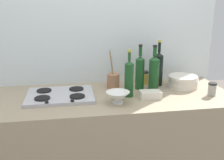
% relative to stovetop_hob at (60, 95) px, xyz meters
% --- Properties ---
extents(counter_block, '(1.80, 0.70, 0.90)m').
position_rel_stovetop_hob_xyz_m(counter_block, '(0.38, -0.03, -0.46)').
color(counter_block, tan).
rests_on(counter_block, ground).
extents(backsplash_panel, '(1.90, 0.06, 2.57)m').
position_rel_stovetop_hob_xyz_m(backsplash_panel, '(0.38, 0.35, 0.37)').
color(backsplash_panel, silver).
rests_on(backsplash_panel, ground).
extents(stovetop_hob, '(0.48, 0.37, 0.04)m').
position_rel_stovetop_hob_xyz_m(stovetop_hob, '(0.00, 0.00, 0.00)').
color(stovetop_hob, '#B2B2B7').
rests_on(stovetop_hob, counter_block).
extents(plate_stack, '(0.24, 0.24, 0.10)m').
position_rel_stovetop_hob_xyz_m(plate_stack, '(0.98, 0.07, 0.03)').
color(plate_stack, silver).
rests_on(plate_stack, counter_block).
extents(wine_bottle_leftmost, '(0.07, 0.07, 0.35)m').
position_rel_stovetop_hob_xyz_m(wine_bottle_leftmost, '(0.62, 0.09, 0.13)').
color(wine_bottle_leftmost, '#19471E').
rests_on(wine_bottle_leftmost, counter_block).
extents(wine_bottle_mid_left, '(0.06, 0.06, 0.35)m').
position_rel_stovetop_hob_xyz_m(wine_bottle_mid_left, '(0.50, -0.06, 0.12)').
color(wine_bottle_mid_left, '#19471E').
rests_on(wine_bottle_mid_left, counter_block).
extents(wine_bottle_mid_right, '(0.07, 0.07, 0.37)m').
position_rel_stovetop_hob_xyz_m(wine_bottle_mid_right, '(0.80, 0.16, 0.13)').
color(wine_bottle_mid_right, black).
rests_on(wine_bottle_mid_right, counter_block).
extents(wine_bottle_rightmost, '(0.08, 0.08, 0.36)m').
position_rel_stovetop_hob_xyz_m(wine_bottle_rightmost, '(0.72, 0.04, 0.13)').
color(wine_bottle_rightmost, '#19471E').
rests_on(wine_bottle_rightmost, counter_block).
extents(mixing_bowl, '(0.16, 0.16, 0.08)m').
position_rel_stovetop_hob_xyz_m(mixing_bowl, '(0.39, -0.19, 0.03)').
color(mixing_bowl, white).
rests_on(mixing_bowl, counter_block).
extents(butter_dish, '(0.16, 0.10, 0.05)m').
position_rel_stovetop_hob_xyz_m(butter_dish, '(0.64, -0.13, 0.01)').
color(butter_dish, silver).
rests_on(butter_dish, counter_block).
extents(utensil_crock, '(0.10, 0.10, 0.31)m').
position_rel_stovetop_hob_xyz_m(utensil_crock, '(0.42, 0.15, 0.05)').
color(utensil_crock, '#996B4C').
rests_on(utensil_crock, counter_block).
extents(condiment_jar_front, '(0.06, 0.06, 0.10)m').
position_rel_stovetop_hob_xyz_m(condiment_jar_front, '(1.10, -0.15, 0.04)').
color(condiment_jar_front, '#9E998C').
rests_on(condiment_jar_front, counter_block).
extents(condiment_jar_rear, '(0.07, 0.07, 0.11)m').
position_rel_stovetop_hob_xyz_m(condiment_jar_rear, '(0.69, 0.22, 0.04)').
color(condiment_jar_rear, gold).
rests_on(condiment_jar_rear, counter_block).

